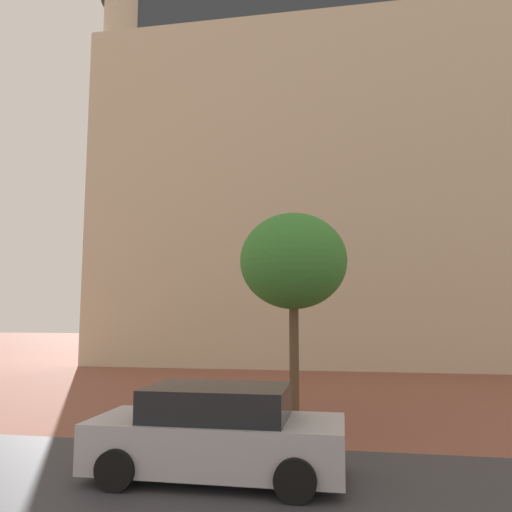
# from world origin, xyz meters

# --- Properties ---
(ground_plane) EXTENTS (120.00, 120.00, 0.00)m
(ground_plane) POSITION_xyz_m (0.00, 10.00, 0.00)
(ground_plane) COLOR brown
(landmark_building) EXTENTS (27.90, 14.14, 34.97)m
(landmark_building) POSITION_xyz_m (2.04, 32.77, 11.01)
(landmark_building) COLOR beige
(landmark_building) RESTS_ON ground_plane
(car_silver) EXTENTS (4.25, 1.98, 1.51)m
(car_silver) POSITION_xyz_m (0.05, 9.66, 0.72)
(car_silver) COLOR #B2B2BC
(car_silver) RESTS_ON ground_plane
(tree_curb_far) EXTENTS (2.85, 2.85, 5.43)m
(tree_curb_far) POSITION_xyz_m (0.90, 14.35, 4.13)
(tree_curb_far) COLOR brown
(tree_curb_far) RESTS_ON ground_plane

